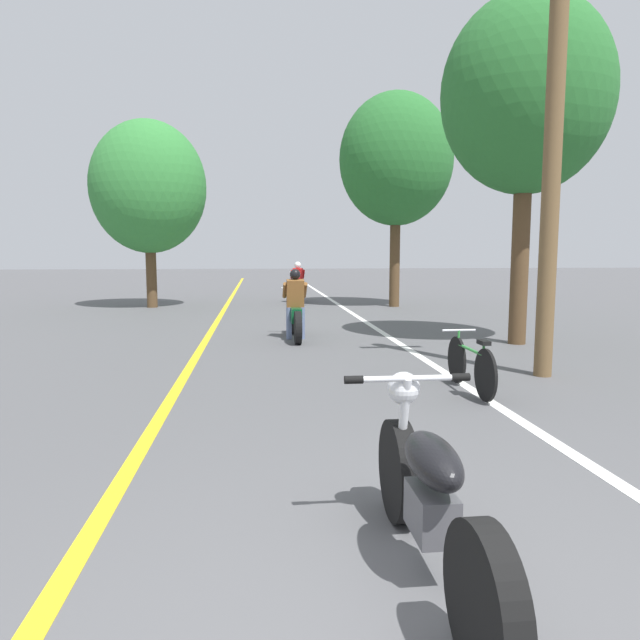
# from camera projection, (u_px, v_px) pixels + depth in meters

# --- Properties ---
(lane_stripe_center) EXTENTS (0.14, 48.00, 0.01)m
(lane_stripe_center) POSITION_uv_depth(u_px,v_px,m) (218.00, 319.00, 14.62)
(lane_stripe_center) COLOR yellow
(lane_stripe_center) RESTS_ON ground
(lane_stripe_edge) EXTENTS (0.14, 48.00, 0.01)m
(lane_stripe_edge) POSITION_uv_depth(u_px,v_px,m) (359.00, 318.00, 15.01)
(lane_stripe_edge) COLOR white
(lane_stripe_edge) RESTS_ON ground
(utility_pole) EXTENTS (1.10, 0.24, 5.86)m
(utility_pole) POSITION_uv_depth(u_px,v_px,m) (553.00, 153.00, 7.56)
(utility_pole) COLOR brown
(utility_pole) RESTS_ON ground
(roadside_tree_right_near) EXTENTS (3.07, 2.76, 6.28)m
(roadside_tree_right_near) POSITION_uv_depth(u_px,v_px,m) (527.00, 96.00, 10.19)
(roadside_tree_right_near) COLOR #513A23
(roadside_tree_right_near) RESTS_ON ground
(roadside_tree_right_far) EXTENTS (3.53, 3.18, 6.61)m
(roadside_tree_right_far) POSITION_uv_depth(u_px,v_px,m) (396.00, 160.00, 17.62)
(roadside_tree_right_far) COLOR #513A23
(roadside_tree_right_far) RESTS_ON ground
(roadside_tree_left) EXTENTS (3.50, 3.15, 5.72)m
(roadside_tree_left) POSITION_uv_depth(u_px,v_px,m) (148.00, 187.00, 17.44)
(roadside_tree_left) COLOR #513A23
(roadside_tree_left) RESTS_ON ground
(motorcycle_foreground) EXTENTS (0.76, 2.03, 0.98)m
(motorcycle_foreground) POSITION_uv_depth(u_px,v_px,m) (429.00, 497.00, 2.96)
(motorcycle_foreground) COLOR black
(motorcycle_foreground) RESTS_ON ground
(motorcycle_rider_lead) EXTENTS (0.50, 2.01, 1.38)m
(motorcycle_rider_lead) POSITION_uv_depth(u_px,v_px,m) (295.00, 313.00, 11.28)
(motorcycle_rider_lead) COLOR black
(motorcycle_rider_lead) RESTS_ON ground
(motorcycle_rider_far) EXTENTS (0.50, 2.16, 1.40)m
(motorcycle_rider_far) POSITION_uv_depth(u_px,v_px,m) (298.00, 287.00, 19.50)
(motorcycle_rider_far) COLOR black
(motorcycle_rider_far) RESTS_ON ground
(bicycle_parked) EXTENTS (0.44, 1.57, 0.72)m
(bicycle_parked) POSITION_uv_depth(u_px,v_px,m) (470.00, 365.00, 6.98)
(bicycle_parked) COLOR black
(bicycle_parked) RESTS_ON ground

